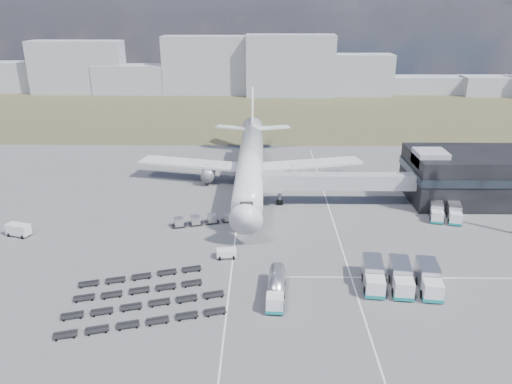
{
  "coord_description": "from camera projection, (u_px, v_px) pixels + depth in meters",
  "views": [
    {
      "loc": [
        2.63,
        -73.14,
        38.37
      ],
      "look_at": [
        1.45,
        17.13,
        4.0
      ],
      "focal_mm": 35.0,
      "sensor_mm": 36.0,
      "label": 1
    }
  ],
  "objects": [
    {
      "name": "ground",
      "position": [
        246.0,
        252.0,
        82.03
      ],
      "size": [
        420.0,
        420.0,
        0.0
      ],
      "primitive_type": "plane",
      "color": "#565659",
      "rests_on": "ground"
    },
    {
      "name": "catering_truck",
      "position": [
        267.0,
        173.0,
        115.51
      ],
      "size": [
        2.58,
        5.97,
        2.71
      ],
      "rotation": [
        0.0,
        0.0,
        -0.03
      ],
      "color": "silver",
      "rests_on": "ground"
    },
    {
      "name": "utility_van",
      "position": [
        18.0,
        230.0,
        87.23
      ],
      "size": [
        4.48,
        2.96,
        2.22
      ],
      "primitive_type": "cube",
      "rotation": [
        0.0,
        0.0,
        -0.29
      ],
      "color": "silver",
      "rests_on": "ground"
    },
    {
      "name": "fuel_tanker",
      "position": [
        276.0,
        287.0,
        68.89
      ],
      "size": [
        3.02,
        9.5,
        3.02
      ],
      "rotation": [
        0.0,
        0.0,
        -0.07
      ],
      "color": "silver",
      "rests_on": "ground"
    },
    {
      "name": "jet_bridge",
      "position": [
        329.0,
        182.0,
        99.13
      ],
      "size": [
        30.3,
        3.8,
        7.05
      ],
      "color": "#939399",
      "rests_on": "ground"
    },
    {
      "name": "service_trucks_near",
      "position": [
        401.0,
        277.0,
        71.12
      ],
      "size": [
        11.27,
        9.02,
        3.18
      ],
      "rotation": [
        0.0,
        0.0,
        -0.11
      ],
      "color": "silver",
      "rests_on": "ground"
    },
    {
      "name": "lane_markings",
      "position": [
        304.0,
        244.0,
        84.71
      ],
      "size": [
        47.12,
        110.0,
        0.01
      ],
      "color": "silver",
      "rests_on": "ground"
    },
    {
      "name": "grass_strip",
      "position": [
        255.0,
        113.0,
        184.82
      ],
      "size": [
        420.0,
        90.0,
        0.01
      ],
      "primitive_type": "cube",
      "color": "#46442A",
      "rests_on": "ground"
    },
    {
      "name": "pushback_tug",
      "position": [
        227.0,
        254.0,
        79.87
      ],
      "size": [
        3.32,
        2.11,
        1.43
      ],
      "primitive_type": "cube",
      "rotation": [
        0.0,
        0.0,
        0.11
      ],
      "color": "silver",
      "rests_on": "ground"
    },
    {
      "name": "skyline",
      "position": [
        227.0,
        73.0,
        219.56
      ],
      "size": [
        295.95,
        26.46,
        25.81
      ],
      "color": "#979BA5",
      "rests_on": "ground"
    },
    {
      "name": "baggage_dollies",
      "position": [
        140.0,
        298.0,
        68.46
      ],
      "size": [
        23.45,
        18.45,
        0.67
      ],
      "rotation": [
        0.0,
        0.0,
        0.29
      ],
      "color": "black",
      "rests_on": "ground"
    },
    {
      "name": "airliner",
      "position": [
        250.0,
        162.0,
        110.4
      ],
      "size": [
        51.59,
        64.53,
        17.62
      ],
      "color": "silver",
      "rests_on": "ground"
    },
    {
      "name": "service_trucks_far",
      "position": [
        445.0,
        212.0,
        93.98
      ],
      "size": [
        6.91,
        7.71,
        2.65
      ],
      "rotation": [
        0.0,
        0.0,
        -0.24
      ],
      "color": "silver",
      "rests_on": "ground"
    },
    {
      "name": "uld_row",
      "position": [
        204.0,
        219.0,
        91.81
      ],
      "size": [
        11.64,
        4.76,
        1.62
      ],
      "rotation": [
        0.0,
        0.0,
        0.29
      ],
      "color": "black",
      "rests_on": "ground"
    },
    {
      "name": "terminal",
      "position": [
        483.0,
        175.0,
        101.97
      ],
      "size": [
        30.4,
        16.4,
        11.0
      ],
      "color": "black",
      "rests_on": "ground"
    }
  ]
}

